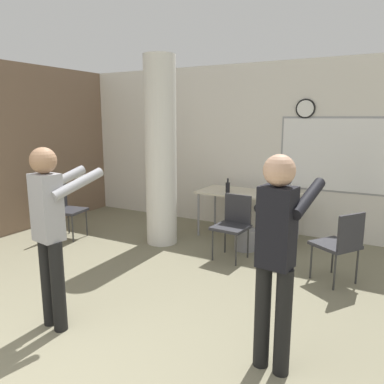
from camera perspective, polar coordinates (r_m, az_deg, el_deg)
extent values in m
cube|color=silver|center=(6.51, 10.16, 6.58)|extent=(8.00, 0.12, 2.80)
cylinder|color=black|center=(6.21, 16.91, 12.06)|extent=(0.30, 0.03, 0.30)
cylinder|color=white|center=(6.20, 16.88, 12.07)|extent=(0.25, 0.01, 0.25)
cube|color=#99999E|center=(6.15, 21.90, 5.21)|extent=(1.88, 0.01, 1.16)
cube|color=white|center=(6.14, 21.89, 5.21)|extent=(1.82, 0.02, 1.10)
cylinder|color=silver|center=(5.63, -4.79, 6.01)|extent=(0.47, 0.47, 2.80)
cube|color=beige|center=(6.04, 8.60, -0.21)|extent=(1.59, 0.75, 0.03)
cylinder|color=gray|center=(6.13, 0.99, -3.45)|extent=(0.04, 0.04, 0.71)
cylinder|color=gray|center=(5.62, 14.41, -5.19)|extent=(0.04, 0.04, 0.71)
cylinder|color=gray|center=(6.68, 3.53, -2.24)|extent=(0.04, 0.04, 0.71)
cylinder|color=gray|center=(6.21, 15.90, -3.69)|extent=(0.04, 0.04, 0.71)
cylinder|color=black|center=(5.98, 5.46, 0.68)|extent=(0.07, 0.07, 0.16)
cylinder|color=black|center=(5.96, 5.48, 1.76)|extent=(0.03, 0.03, 0.07)
cylinder|color=gray|center=(5.59, 8.13, -7.16)|extent=(0.32, 0.32, 0.31)
cube|color=#2D2D33|center=(6.30, -18.16, -2.73)|extent=(0.50, 0.50, 0.04)
cube|color=#2D2D33|center=(6.38, -19.73, -0.63)|extent=(0.09, 0.40, 0.40)
cylinder|color=#333333|center=(6.12, -17.73, -5.40)|extent=(0.02, 0.02, 0.43)
cylinder|color=#333333|center=(6.39, -15.76, -4.57)|extent=(0.02, 0.02, 0.43)
cylinder|color=#333333|center=(6.34, -20.32, -4.99)|extent=(0.02, 0.02, 0.43)
cylinder|color=#333333|center=(6.60, -18.31, -4.21)|extent=(0.02, 0.02, 0.43)
cube|color=#2D2D33|center=(5.12, 5.91, -5.39)|extent=(0.47, 0.47, 0.04)
cube|color=#2D2D33|center=(5.24, 7.00, -2.54)|extent=(0.40, 0.06, 0.40)
cylinder|color=#333333|center=(5.13, 3.11, -8.09)|extent=(0.02, 0.02, 0.43)
cylinder|color=#333333|center=(4.96, 6.73, -8.81)|extent=(0.02, 0.02, 0.43)
cylinder|color=#333333|center=(5.42, 5.06, -7.02)|extent=(0.02, 0.02, 0.43)
cylinder|color=#333333|center=(5.27, 8.52, -7.65)|extent=(0.02, 0.02, 0.43)
cube|color=#2D2D33|center=(4.72, 20.96, -7.54)|extent=(0.61, 0.61, 0.04)
cube|color=#2D2D33|center=(4.53, 23.08, -5.57)|extent=(0.25, 0.35, 0.40)
cylinder|color=#333333|center=(5.04, 20.64, -9.17)|extent=(0.02, 0.02, 0.43)
cylinder|color=#333333|center=(4.79, 17.68, -10.04)|extent=(0.02, 0.02, 0.43)
cylinder|color=#333333|center=(4.83, 23.83, -10.34)|extent=(0.02, 0.02, 0.43)
cylinder|color=#333333|center=(4.57, 20.91, -11.34)|extent=(0.02, 0.02, 0.43)
cylinder|color=black|center=(3.01, 13.69, -18.75)|extent=(0.12, 0.12, 0.84)
cylinder|color=black|center=(3.07, 10.68, -18.01)|extent=(0.12, 0.12, 0.84)
cube|color=black|center=(2.76, 12.78, -5.28)|extent=(0.27, 0.22, 0.60)
sphere|color=tan|center=(2.67, 13.17, 3.22)|extent=(0.23, 0.23, 0.23)
cylinder|color=black|center=(2.89, 17.30, -0.84)|extent=(0.15, 0.54, 0.24)
cylinder|color=black|center=(2.98, 12.40, -0.22)|extent=(0.15, 0.54, 0.24)
cube|color=white|center=(3.20, 14.13, 0.53)|extent=(0.05, 0.13, 0.04)
cylinder|color=black|center=(3.67, -19.74, -13.43)|extent=(0.12, 0.12, 0.84)
cylinder|color=black|center=(3.80, -21.12, -12.64)|extent=(0.12, 0.12, 0.84)
cube|color=#99999E|center=(3.51, -21.25, -2.22)|extent=(0.27, 0.23, 0.60)
sphere|color=#997051|center=(3.44, -21.73, 4.48)|extent=(0.23, 0.23, 0.23)
cylinder|color=#99999E|center=(3.48, -16.97, 1.22)|extent=(0.17, 0.54, 0.24)
cylinder|color=#99999E|center=(3.71, -19.38, 1.65)|extent=(0.17, 0.54, 0.24)
cube|color=white|center=(3.84, -16.40, 2.20)|extent=(0.06, 0.13, 0.04)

